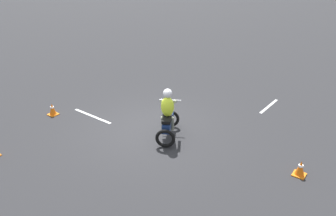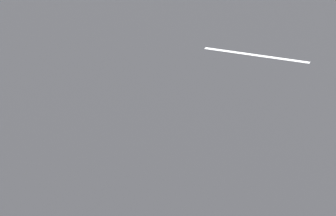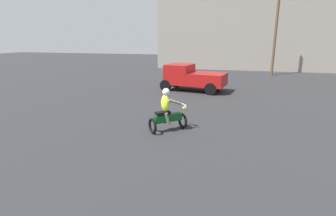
{
  "view_description": "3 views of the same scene",
  "coord_description": "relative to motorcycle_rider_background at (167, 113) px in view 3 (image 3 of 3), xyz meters",
  "views": [
    {
      "loc": [
        7.28,
        6.08,
        5.29
      ],
      "look_at": [
        -0.01,
        0.71,
        1.0
      ],
      "focal_mm": 35.0,
      "sensor_mm": 36.0,
      "label": 1
    },
    {
      "loc": [
        -11.6,
        4.06,
        4.51
      ],
      "look_at": [
        -4.2,
        6.95,
        0.9
      ],
      "focal_mm": 70.0,
      "sensor_mm": 36.0,
      "label": 2
    },
    {
      "loc": [
        -5.94,
        4.06,
        3.42
      ],
      "look_at": [
        -8.4,
        13.19,
        0.9
      ],
      "focal_mm": 28.0,
      "sensor_mm": 36.0,
      "label": 3
    }
  ],
  "objects": [
    {
      "name": "motorcycle_rider_background",
      "position": [
        0.0,
        0.0,
        0.0
      ],
      "size": [
        1.43,
        1.4,
        1.66
      ],
      "rotation": [
        0.0,
        0.0,
        5.47
      ],
      "color": "black",
      "rests_on": "ground"
    },
    {
      "name": "pickup_truck",
      "position": [
        -0.51,
        8.13,
        0.2
      ],
      "size": [
        4.39,
        2.59,
        1.73
      ],
      "rotation": [
        0.0,
        0.0,
        1.4
      ],
      "color": "black",
      "rests_on": "ground"
    },
    {
      "name": "building_backdrop",
      "position": [
        9.96,
        26.18,
        3.8
      ],
      "size": [
        33.62,
        10.78,
        9.05
      ],
      "primitive_type": "cube",
      "color": "gray",
      "rests_on": "ground"
    },
    {
      "name": "utility_pole_far",
      "position": [
        5.52,
        17.67,
        3.32
      ],
      "size": [
        0.24,
        0.24,
        8.1
      ],
      "primitive_type": "cylinder",
      "color": "brown",
      "rests_on": "ground"
    }
  ]
}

